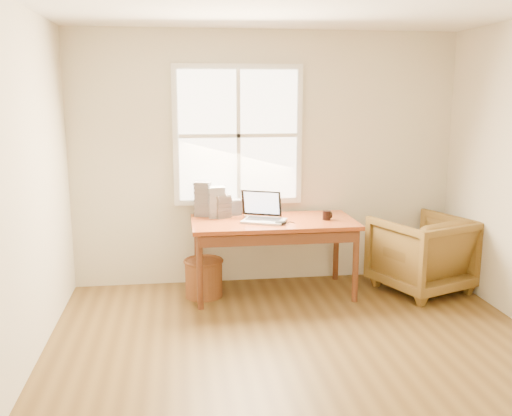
{
  "coord_description": "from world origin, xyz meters",
  "views": [
    {
      "loc": [
        -0.91,
        -3.58,
        1.97
      ],
      "look_at": [
        -0.19,
        1.65,
        0.91
      ],
      "focal_mm": 40.0,
      "sensor_mm": 36.0,
      "label": 1
    }
  ],
  "objects_px": {
    "armchair": "(422,253)",
    "cd_stack_a": "(217,202)",
    "desk": "(273,222)",
    "laptop": "(264,207)",
    "coffee_mug": "(327,215)",
    "wicker_stool": "(204,279)"
  },
  "relations": [
    {
      "from": "armchair",
      "to": "cd_stack_a",
      "type": "bearing_deg",
      "value": -30.1
    },
    {
      "from": "desk",
      "to": "laptop",
      "type": "bearing_deg",
      "value": -147.47
    },
    {
      "from": "armchair",
      "to": "coffee_mug",
      "type": "xyz_separation_m",
      "value": [
        -0.98,
        0.05,
        0.41
      ]
    },
    {
      "from": "desk",
      "to": "armchair",
      "type": "relative_size",
      "value": 1.9
    },
    {
      "from": "armchair",
      "to": "wicker_stool",
      "type": "height_order",
      "value": "armchair"
    },
    {
      "from": "laptop",
      "to": "coffee_mug",
      "type": "height_order",
      "value": "laptop"
    },
    {
      "from": "desk",
      "to": "coffee_mug",
      "type": "relative_size",
      "value": 17.43
    },
    {
      "from": "laptop",
      "to": "armchair",
      "type": "bearing_deg",
      "value": 21.81
    },
    {
      "from": "coffee_mug",
      "to": "cd_stack_a",
      "type": "distance_m",
      "value": 1.1
    },
    {
      "from": "wicker_stool",
      "to": "desk",
      "type": "bearing_deg",
      "value": 0.0
    },
    {
      "from": "cd_stack_a",
      "to": "desk",
      "type": "bearing_deg",
      "value": -21.22
    },
    {
      "from": "wicker_stool",
      "to": "laptop",
      "type": "distance_m",
      "value": 0.93
    },
    {
      "from": "wicker_stool",
      "to": "cd_stack_a",
      "type": "relative_size",
      "value": 1.16
    },
    {
      "from": "armchair",
      "to": "coffee_mug",
      "type": "relative_size",
      "value": 9.2
    },
    {
      "from": "armchair",
      "to": "wicker_stool",
      "type": "distance_m",
      "value": 2.21
    },
    {
      "from": "desk",
      "to": "laptop",
      "type": "height_order",
      "value": "laptop"
    },
    {
      "from": "desk",
      "to": "armchair",
      "type": "xyz_separation_m",
      "value": [
        1.5,
        -0.11,
        -0.35
      ]
    },
    {
      "from": "desk",
      "to": "coffee_mug",
      "type": "distance_m",
      "value": 0.53
    },
    {
      "from": "desk",
      "to": "armchair",
      "type": "distance_m",
      "value": 1.54
    },
    {
      "from": "armchair",
      "to": "cd_stack_a",
      "type": "xyz_separation_m",
      "value": [
        -2.04,
        0.32,
        0.52
      ]
    },
    {
      "from": "armchair",
      "to": "coffee_mug",
      "type": "distance_m",
      "value": 1.07
    },
    {
      "from": "cd_stack_a",
      "to": "wicker_stool",
      "type": "bearing_deg",
      "value": -125.59
    }
  ]
}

